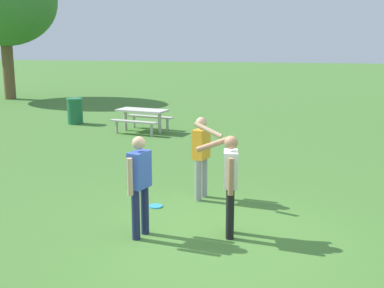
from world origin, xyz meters
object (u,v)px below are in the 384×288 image
(person_thrower, at_px, (140,180))
(person_bystander, at_px, (230,178))
(person_catcher, at_px, (202,152))
(frisbee, at_px, (156,206))
(trash_can_further_along, at_px, (75,111))
(picnic_table_near, at_px, (142,116))
(tree_tall_left, at_px, (3,1))

(person_thrower, height_order, person_bystander, same)
(person_catcher, bearing_deg, frisbee, -138.55)
(trash_can_further_along, bearing_deg, person_catcher, -50.21)
(picnic_table_near, xyz_separation_m, tree_tall_left, (-9.73, 7.44, 4.44))
(person_catcher, bearing_deg, trash_can_further_along, 129.79)
(person_bystander, distance_m, tree_tall_left, 21.40)
(person_catcher, bearing_deg, picnic_table_near, 117.13)
(person_bystander, relative_size, picnic_table_near, 0.84)
(picnic_table_near, bearing_deg, trash_can_further_along, 161.16)
(person_bystander, xyz_separation_m, tree_tall_left, (-13.90, 15.77, 4.04))
(person_catcher, height_order, picnic_table_near, person_catcher)
(person_catcher, xyz_separation_m, trash_can_further_along, (-6.33, 7.60, -0.48))
(person_catcher, distance_m, picnic_table_near, 7.42)
(tree_tall_left, bearing_deg, person_thrower, -52.13)
(frisbee, height_order, tree_tall_left, tree_tall_left)
(tree_tall_left, bearing_deg, person_bystander, -48.60)
(frisbee, bearing_deg, person_bystander, -34.64)
(person_thrower, bearing_deg, person_catcher, 74.30)
(tree_tall_left, bearing_deg, person_catcher, -46.96)
(person_bystander, xyz_separation_m, frisbee, (-1.55, 1.07, -0.95))
(person_thrower, bearing_deg, picnic_table_near, 107.88)
(picnic_table_near, bearing_deg, person_bystander, -63.39)
(picnic_table_near, distance_m, trash_can_further_along, 3.12)
(trash_can_further_along, bearing_deg, tree_tall_left, 136.48)
(person_bystander, xyz_separation_m, trash_can_further_along, (-7.12, 9.33, -0.48))
(person_thrower, xyz_separation_m, person_bystander, (1.38, 0.34, 0.02))
(frisbee, relative_size, trash_can_further_along, 0.26)
(person_catcher, relative_size, tree_tall_left, 0.22)
(person_thrower, distance_m, picnic_table_near, 9.11)
(frisbee, bearing_deg, trash_can_further_along, 124.01)
(frisbee, bearing_deg, tree_tall_left, 130.05)
(person_thrower, height_order, picnic_table_near, person_thrower)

